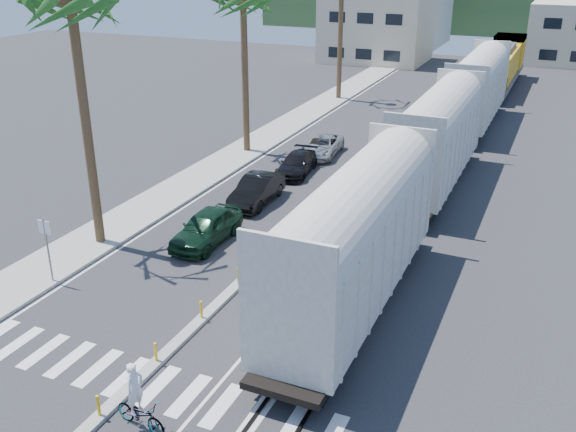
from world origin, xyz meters
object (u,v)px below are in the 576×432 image
object	(u,v)px
car_lead	(207,227)
car_second	(257,190)
street_sign	(47,241)
cyclist	(139,408)

from	to	relation	value
car_lead	car_second	bearing A→B (deg)	90.94
street_sign	cyclist	distance (m)	10.50
car_second	street_sign	bearing A→B (deg)	-110.27
car_lead	car_second	xyz separation A→B (m)	(-0.07, 5.57, -0.03)
car_lead	car_second	distance (m)	5.57
car_second	cyclist	size ratio (longest dim) A/B	2.12
street_sign	car_lead	xyz separation A→B (m)	(3.94, 6.15, -1.17)
car_lead	car_second	world-z (taller)	car_lead
car_lead	cyclist	xyz separation A→B (m)	(4.72, -11.95, -0.09)
cyclist	street_sign	bearing A→B (deg)	64.80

